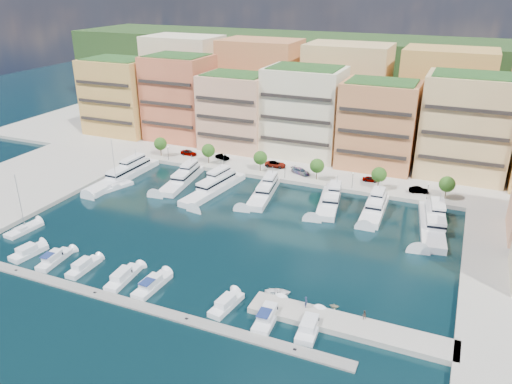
{
  "coord_description": "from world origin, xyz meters",
  "views": [
    {
      "loc": [
        41.32,
        -84.73,
        49.52
      ],
      "look_at": [
        1.34,
        8.67,
        6.0
      ],
      "focal_mm": 35.0,
      "sensor_mm": 36.0,
      "label": 1
    }
  ],
  "objects_px": {
    "yacht_0": "(126,174)",
    "car_4": "(370,179)",
    "cruiser_1": "(54,259)",
    "cruiser_3": "(123,278)",
    "sailboat_0": "(24,230)",
    "car_0": "(189,153)",
    "yacht_1": "(183,179)",
    "car_5": "(419,190)",
    "tree_4": "(379,175)",
    "cruiser_6": "(226,305)",
    "yacht_2": "(215,186)",
    "cruiser_7": "(268,316)",
    "tree_1": "(208,151)",
    "tender_0": "(278,292)",
    "lamppost_2": "(285,168)",
    "cruiser_2": "(84,267)",
    "tree_0": "(160,144)",
    "lamppost_3": "(353,178)",
    "tree_5": "(447,184)",
    "lamppost_1": "(224,159)",
    "cruiser_4": "(152,285)",
    "tender_1": "(334,306)",
    "lamppost_4": "(428,189)",
    "tree_2": "(260,158)",
    "tree_3": "(317,166)",
    "yacht_6": "(432,222)",
    "yacht_3": "(265,191)",
    "car_3": "(300,171)",
    "person_1": "(364,315)",
    "car_1": "(222,157)",
    "yacht_5": "(375,207)",
    "person_0": "(306,302)",
    "car_2": "(275,164)",
    "cruiser_0": "(28,253)"
  },
  "relations": [
    {
      "from": "yacht_5",
      "to": "tree_2",
      "type": "bearing_deg",
      "value": 160.25
    },
    {
      "from": "yacht_2",
      "to": "cruiser_7",
      "type": "bearing_deg",
      "value": -53.57
    },
    {
      "from": "yacht_1",
      "to": "tree_0",
      "type": "bearing_deg",
      "value": 138.86
    },
    {
      "from": "yacht_3",
      "to": "car_5",
      "type": "xyz_separation_m",
      "value": [
        35.15,
        14.22,
        0.55
      ]
    },
    {
      "from": "yacht_6",
      "to": "yacht_2",
      "type": "bearing_deg",
      "value": -179.56
    },
    {
      "from": "sailboat_0",
      "to": "car_0",
      "type": "relative_size",
      "value": 2.67
    },
    {
      "from": "yacht_5",
      "to": "cruiser_2",
      "type": "distance_m",
      "value": 64.12
    },
    {
      "from": "tree_3",
      "to": "yacht_3",
      "type": "height_order",
      "value": "tree_3"
    },
    {
      "from": "tree_2",
      "to": "person_1",
      "type": "xyz_separation_m",
      "value": [
        39.78,
        -53.5,
        -2.97
      ]
    },
    {
      "from": "person_1",
      "to": "tree_1",
      "type": "bearing_deg",
      "value": -79.97
    },
    {
      "from": "tree_4",
      "to": "cruiser_6",
      "type": "height_order",
      "value": "tree_4"
    },
    {
      "from": "cruiser_7",
      "to": "person_1",
      "type": "relative_size",
      "value": 5.95
    },
    {
      "from": "tender_0",
      "to": "lamppost_4",
      "type": "bearing_deg",
      "value": -43.02
    },
    {
      "from": "tree_1",
      "to": "tree_3",
      "type": "height_order",
      "value": "same"
    },
    {
      "from": "cruiser_6",
      "to": "tender_1",
      "type": "distance_m",
      "value": 17.71
    },
    {
      "from": "tree_3",
      "to": "car_1",
      "type": "height_order",
      "value": "tree_3"
    },
    {
      "from": "cruiser_1",
      "to": "car_4",
      "type": "xyz_separation_m",
      "value": [
        47.32,
        62.1,
        1.09
      ]
    },
    {
      "from": "tree_2",
      "to": "tree_3",
      "type": "height_order",
      "value": "same"
    },
    {
      "from": "tree_0",
      "to": "lamppost_4",
      "type": "distance_m",
      "value": 76.04
    },
    {
      "from": "car_3",
      "to": "car_4",
      "type": "height_order",
      "value": "car_3"
    },
    {
      "from": "lamppost_3",
      "to": "yacht_0",
      "type": "bearing_deg",
      "value": -166.06
    },
    {
      "from": "cruiser_4",
      "to": "cruiser_6",
      "type": "bearing_deg",
      "value": 0.13
    },
    {
      "from": "tree_1",
      "to": "tree_0",
      "type": "bearing_deg",
      "value": 180.0
    },
    {
      "from": "yacht_1",
      "to": "car_5",
      "type": "bearing_deg",
      "value": 14.27
    },
    {
      "from": "cruiser_0",
      "to": "person_1",
      "type": "xyz_separation_m",
      "value": [
        64.41,
        4.58,
        1.22
      ]
    },
    {
      "from": "tree_5",
      "to": "lamppost_1",
      "type": "relative_size",
      "value": 1.35
    },
    {
      "from": "yacht_2",
      "to": "cruiser_4",
      "type": "distance_m",
      "value": 44.08
    },
    {
      "from": "cruiser_1",
      "to": "cruiser_3",
      "type": "distance_m",
      "value": 15.87
    },
    {
      "from": "yacht_0",
      "to": "car_4",
      "type": "xyz_separation_m",
      "value": [
        61.65,
        20.78,
        0.46
      ]
    },
    {
      "from": "lamppost_4",
      "to": "yacht_2",
      "type": "distance_m",
      "value": 51.71
    },
    {
      "from": "tree_2",
      "to": "cruiser_2",
      "type": "distance_m",
      "value": 59.27
    },
    {
      "from": "car_4",
      "to": "person_0",
      "type": "bearing_deg",
      "value": 176.15
    },
    {
      "from": "yacht_3",
      "to": "car_4",
      "type": "bearing_deg",
      "value": 36.92
    },
    {
      "from": "tree_0",
      "to": "cruiser_4",
      "type": "distance_m",
      "value": 68.45
    },
    {
      "from": "lamppost_2",
      "to": "cruiser_2",
      "type": "relative_size",
      "value": 0.56
    },
    {
      "from": "tree_1",
      "to": "tender_0",
      "type": "relative_size",
      "value": 1.28
    },
    {
      "from": "tree_0",
      "to": "lamppost_3",
      "type": "distance_m",
      "value": 58.05
    },
    {
      "from": "yacht_1",
      "to": "sailboat_0",
      "type": "distance_m",
      "value": 41.0
    },
    {
      "from": "tree_4",
      "to": "cruiser_4",
      "type": "height_order",
      "value": "tree_4"
    },
    {
      "from": "lamppost_1",
      "to": "yacht_6",
      "type": "bearing_deg",
      "value": -12.46
    },
    {
      "from": "tree_4",
      "to": "cruiser_6",
      "type": "distance_m",
      "value": 59.83
    },
    {
      "from": "car_0",
      "to": "car_3",
      "type": "relative_size",
      "value": 0.91
    },
    {
      "from": "car_1",
      "to": "tree_0",
      "type": "bearing_deg",
      "value": 117.35
    },
    {
      "from": "tree_0",
      "to": "car_5",
      "type": "bearing_deg",
      "value": 0.92
    },
    {
      "from": "lamppost_3",
      "to": "cruiser_6",
      "type": "bearing_deg",
      "value": -97.91
    },
    {
      "from": "yacht_2",
      "to": "car_5",
      "type": "distance_m",
      "value": 50.49
    },
    {
      "from": "tree_1",
      "to": "lamppost_1",
      "type": "distance_m",
      "value": 6.49
    },
    {
      "from": "car_1",
      "to": "car_2",
      "type": "height_order",
      "value": "car_2"
    },
    {
      "from": "sailboat_0",
      "to": "car_1",
      "type": "height_order",
      "value": "sailboat_0"
    },
    {
      "from": "tree_4",
      "to": "car_0",
      "type": "bearing_deg",
      "value": 176.29
    }
  ]
}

